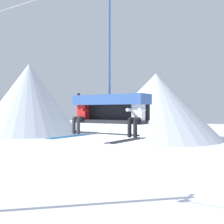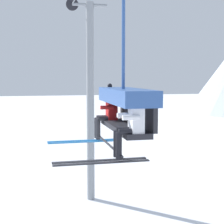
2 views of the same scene
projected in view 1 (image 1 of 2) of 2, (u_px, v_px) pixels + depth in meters
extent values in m
cone|color=silver|center=(29.00, 99.00, 60.35)|extent=(21.27, 21.27, 15.14)
cone|color=silver|center=(156.00, 106.00, 50.30)|extent=(23.08, 23.08, 11.70)
cube|color=#232328|center=(109.00, 122.00, 8.33)|extent=(2.35, 0.48, 0.10)
cube|color=#232328|center=(114.00, 112.00, 8.56)|extent=(2.35, 0.08, 0.45)
cube|color=#335699|center=(110.00, 100.00, 8.38)|extent=(2.40, 0.68, 0.30)
cylinder|color=black|center=(103.00, 133.00, 8.07)|extent=(2.35, 0.04, 0.04)
cylinder|color=#335699|center=(109.00, 37.00, 8.31)|extent=(0.07, 0.07, 3.45)
cube|color=red|center=(83.00, 111.00, 8.86)|extent=(0.32, 0.22, 0.52)
sphere|color=black|center=(83.00, 100.00, 8.86)|extent=(0.22, 0.22, 0.22)
ellipsoid|color=black|center=(81.00, 100.00, 8.77)|extent=(0.17, 0.04, 0.08)
cylinder|color=#2D2D33|center=(78.00, 118.00, 8.77)|extent=(0.11, 0.34, 0.11)
cylinder|color=#2D2D33|center=(82.00, 118.00, 8.67)|extent=(0.11, 0.34, 0.11)
cylinder|color=#2D2D33|center=(74.00, 126.00, 8.63)|extent=(0.11, 0.11, 0.48)
cylinder|color=#2D2D33|center=(78.00, 126.00, 8.53)|extent=(0.11, 0.11, 0.48)
cube|color=#1E6BB2|center=(67.00, 136.00, 8.38)|extent=(0.09, 1.70, 0.02)
cube|color=#1E6BB2|center=(72.00, 137.00, 8.28)|extent=(0.09, 1.70, 0.02)
cylinder|color=red|center=(79.00, 100.00, 8.96)|extent=(0.09, 0.09, 0.30)
sphere|color=black|center=(79.00, 95.00, 8.96)|extent=(0.11, 0.11, 0.11)
cylinder|color=red|center=(85.00, 110.00, 8.63)|extent=(0.09, 0.30, 0.09)
cube|color=silver|center=(138.00, 111.00, 7.77)|extent=(0.32, 0.22, 0.52)
sphere|color=#284C93|center=(138.00, 98.00, 7.77)|extent=(0.22, 0.22, 0.22)
ellipsoid|color=black|center=(137.00, 98.00, 7.68)|extent=(0.17, 0.04, 0.08)
cylinder|color=black|center=(133.00, 119.00, 7.68)|extent=(0.11, 0.34, 0.11)
cylinder|color=black|center=(138.00, 119.00, 7.58)|extent=(0.11, 0.34, 0.11)
cylinder|color=black|center=(129.00, 128.00, 7.54)|extent=(0.11, 0.11, 0.48)
cylinder|color=black|center=(135.00, 129.00, 7.44)|extent=(0.11, 0.11, 0.48)
cube|color=#232328|center=(124.00, 140.00, 7.29)|extent=(0.09, 1.70, 0.02)
cube|color=#232328|center=(130.00, 141.00, 7.19)|extent=(0.09, 1.70, 0.02)
cylinder|color=silver|center=(130.00, 110.00, 7.75)|extent=(0.09, 0.30, 0.09)
cylinder|color=silver|center=(142.00, 110.00, 7.54)|extent=(0.09, 0.30, 0.09)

